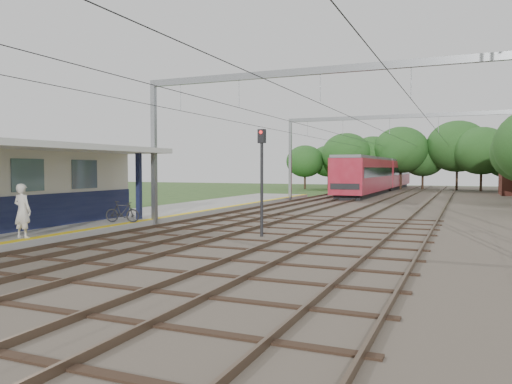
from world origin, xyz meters
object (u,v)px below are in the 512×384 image
Objects in this scene: train at (380,174)px; signal_post at (262,170)px; bicycle at (122,212)px; person at (22,211)px.

signal_post is (1.85, -40.98, 0.60)m from train.
bicycle is 7.21m from signal_post.
signal_post reaches higher than train.
bicycle is at bearing -97.13° from train.
signal_post reaches higher than person.
person is 5.56m from bicycle.
bicycle is 0.04× the size of train.
bicycle is at bearing -167.28° from signal_post.
train is (5.10, 46.33, 0.83)m from person.
train reaches higher than person.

